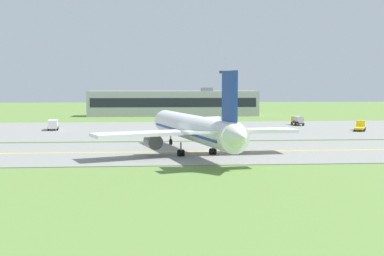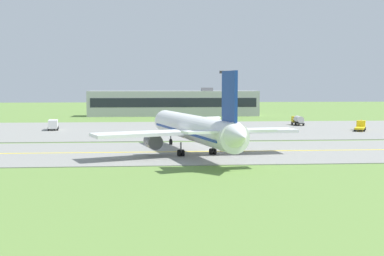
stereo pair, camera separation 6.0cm
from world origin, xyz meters
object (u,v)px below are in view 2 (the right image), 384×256
object	(u,v)px
service_truck_baggage	(209,121)
service_truck_pushback	(361,126)
service_truck_fuel	(53,124)
apron_light_mast	(224,91)
service_truck_catering	(298,120)
airplane_lead	(194,128)

from	to	relation	value
service_truck_baggage	service_truck_pushback	world-z (taller)	service_truck_baggage
service_truck_fuel	apron_light_mast	xyz separation A→B (m)	(42.75, 7.25, 7.79)
service_truck_catering	apron_light_mast	xyz separation A→B (m)	(-20.68, -2.75, 7.79)
airplane_lead	service_truck_catering	size ratio (longest dim) A/B	6.52
service_truck_pushback	apron_light_mast	distance (m)	35.16
airplane_lead	service_truck_catering	bearing A→B (deg)	59.42
airplane_lead	service_truck_fuel	xyz separation A→B (m)	(-30.59, 45.57, -2.60)
service_truck_catering	service_truck_pushback	world-z (taller)	service_truck_catering
service_truck_fuel	service_truck_catering	bearing A→B (deg)	8.96
service_truck_baggage	service_truck_pushback	size ratio (longest dim) A/B	0.95
apron_light_mast	service_truck_catering	bearing A→B (deg)	7.57
airplane_lead	apron_light_mast	xyz separation A→B (m)	(12.16, 52.82, 5.19)
service_truck_catering	apron_light_mast	bearing A→B (deg)	-172.43
airplane_lead	service_truck_pushback	distance (m)	58.02
service_truck_fuel	airplane_lead	bearing A→B (deg)	-56.13
service_truck_catering	service_truck_pushback	bearing A→B (deg)	-58.53
service_truck_baggage	service_truck_catering	xyz separation A→B (m)	(24.42, 1.64, 0.00)
service_truck_pushback	service_truck_baggage	bearing A→B (deg)	156.20
airplane_lead	service_truck_fuel	bearing A→B (deg)	123.87
airplane_lead	service_truck_pushback	xyz separation A→B (m)	(43.25, 38.56, -2.95)
service_truck_baggage	service_truck_catering	distance (m)	24.48
service_truck_baggage	apron_light_mast	xyz separation A→B (m)	(3.74, -1.11, 7.79)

